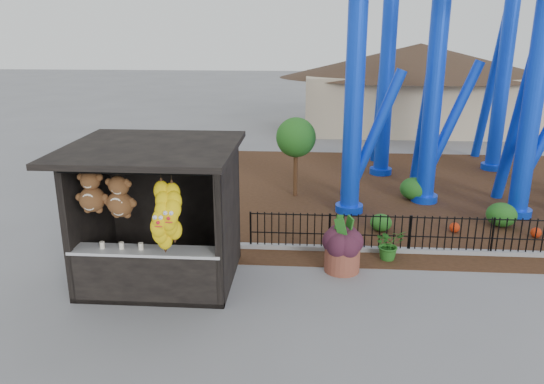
# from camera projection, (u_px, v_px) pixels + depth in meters

# --- Properties ---
(ground) EXTENTS (120.00, 120.00, 0.00)m
(ground) POSITION_uv_depth(u_px,v_px,m) (294.00, 309.00, 10.67)
(ground) COLOR slate
(ground) RESTS_ON ground
(mulch_bed) EXTENTS (18.00, 12.00, 0.02)m
(mulch_bed) POSITION_uv_depth(u_px,v_px,m) (419.00, 194.00, 18.01)
(mulch_bed) COLOR #331E11
(mulch_bed) RESTS_ON ground
(curb) EXTENTS (18.00, 0.18, 0.12)m
(curb) POSITION_uv_depth(u_px,v_px,m) (458.00, 252.00, 13.24)
(curb) COLOR gray
(curb) RESTS_ON ground
(prize_booth) EXTENTS (3.50, 3.40, 3.12)m
(prize_booth) POSITION_uv_depth(u_px,v_px,m) (154.00, 219.00, 11.27)
(prize_booth) COLOR black
(prize_booth) RESTS_ON ground
(picket_fence) EXTENTS (12.20, 0.06, 1.00)m
(picket_fence) POSITION_uv_depth(u_px,v_px,m) (497.00, 237.00, 13.04)
(picket_fence) COLOR black
(picket_fence) RESTS_ON ground
(terracotta_planter) EXTENTS (0.94, 0.94, 0.61)m
(terracotta_planter) POSITION_uv_depth(u_px,v_px,m) (342.00, 258.00, 12.29)
(terracotta_planter) COLOR brown
(terracotta_planter) RESTS_ON ground
(planter_foliage) EXTENTS (0.70, 0.70, 0.64)m
(planter_foliage) POSITION_uv_depth(u_px,v_px,m) (343.00, 233.00, 12.10)
(planter_foliage) COLOR #341522
(planter_foliage) RESTS_ON terracotta_planter
(potted_plant) EXTENTS (0.88, 0.83, 0.79)m
(potted_plant) POSITION_uv_depth(u_px,v_px,m) (389.00, 244.00, 12.87)
(potted_plant) COLOR #225318
(potted_plant) RESTS_ON ground
(landscaping) EXTENTS (8.81, 4.25, 0.73)m
(landscaping) POSITION_uv_depth(u_px,v_px,m) (468.00, 205.00, 15.89)
(landscaping) COLOR #1E5418
(landscaping) RESTS_ON mulch_bed
(pavilion) EXTENTS (15.00, 15.00, 4.80)m
(pavilion) POSITION_uv_depth(u_px,v_px,m) (419.00, 73.00, 28.38)
(pavilion) COLOR #BFAD8C
(pavilion) RESTS_ON ground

